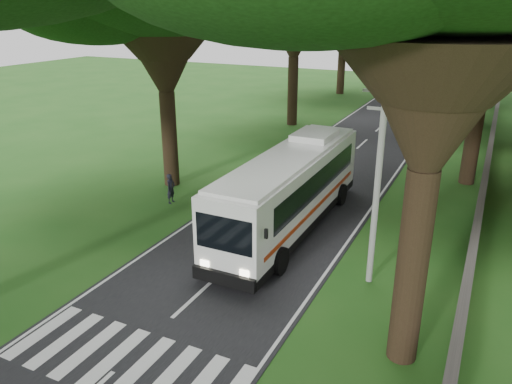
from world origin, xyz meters
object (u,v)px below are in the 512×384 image
(pole_far, at_px, (467,66))
(coach_bus, at_px, (291,189))
(distant_car_a, at_px, (391,103))
(distant_car_c, at_px, (437,84))
(pole_mid, at_px, (444,96))
(pedestrian, at_px, (171,188))
(pole_near, at_px, (378,181))

(pole_far, height_order, coach_bus, pole_far)
(pole_far, distance_m, distant_car_a, 9.03)
(pole_far, bearing_deg, distant_car_c, 109.89)
(coach_bus, bearing_deg, pole_mid, 74.45)
(coach_bus, relative_size, distant_car_a, 3.11)
(pole_mid, height_order, pole_far, same)
(pedestrian, bearing_deg, pole_far, -17.64)
(pole_mid, xyz_separation_m, pole_far, (0.00, 20.00, 0.00))
(pole_near, distance_m, coach_bus, 6.12)
(pole_near, xyz_separation_m, pole_mid, (0.00, 20.00, 0.00))
(pole_near, height_order, pole_mid, same)
(coach_bus, xyz_separation_m, distant_car_c, (0.82, 47.46, -1.38))
(pole_far, bearing_deg, pedestrian, -107.86)
(pole_near, distance_m, pole_far, 40.00)
(coach_bus, distance_m, distant_car_c, 47.49)
(pole_near, height_order, distant_car_c, pole_near)
(coach_bus, distance_m, distant_car_a, 31.33)
(pole_mid, bearing_deg, distant_car_c, 97.20)
(distant_car_c, bearing_deg, pole_far, 120.36)
(pole_mid, relative_size, distant_car_a, 1.95)
(pole_near, xyz_separation_m, coach_bus, (-4.70, 3.27, -2.16))
(pole_near, distance_m, pole_mid, 20.00)
(pole_near, height_order, pole_far, same)
(coach_bus, bearing_deg, pole_near, -34.66)
(pole_far, xyz_separation_m, coach_bus, (-4.70, -36.73, -2.16))
(pole_mid, bearing_deg, pedestrian, -125.45)
(pole_mid, height_order, distant_car_a, pole_mid)
(pole_far, height_order, pedestrian, pole_far)
(distant_car_c, bearing_deg, pedestrian, 90.98)
(pole_near, height_order, pedestrian, pole_near)
(pole_far, bearing_deg, pole_near, -90.00)
(distant_car_a, height_order, distant_car_c, distant_car_a)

